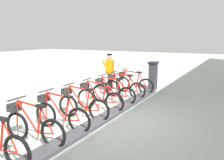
{
  "coord_description": "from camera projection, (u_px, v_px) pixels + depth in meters",
  "views": [
    {
      "loc": [
        -3.37,
        5.7,
        2.38
      ],
      "look_at": [
        0.5,
        -1.47,
        0.9
      ],
      "focal_mm": 38.49,
      "sensor_mm": 36.0,
      "label": 1
    }
  ],
  "objects": [
    {
      "name": "ground_plane",
      "position": [
        103.0,
        120.0,
        6.93
      ],
      "size": [
        60.0,
        60.0,
        0.0
      ],
      "primitive_type": "plane",
      "color": "beige"
    },
    {
      "name": "payment_kiosk",
      "position": [
        153.0,
        75.0,
        10.75
      ],
      "size": [
        0.36,
        0.52,
        1.28
      ],
      "color": "#38383D",
      "rests_on": "ground"
    },
    {
      "name": "dock_rail_base",
      "position": [
        103.0,
        118.0,
        6.92
      ],
      "size": [
        0.44,
        8.29,
        0.1
      ],
      "primitive_type": "cube",
      "color": "#47474C",
      "rests_on": "ground"
    },
    {
      "name": "bike_docked_4",
      "position": [
        81.0,
        105.0,
        6.97
      ],
      "size": [
        1.72,
        0.54,
        1.02
      ],
      "color": "black",
      "rests_on": "ground"
    },
    {
      "name": "bike_docked_1",
      "position": [
        123.0,
        87.0,
        9.41
      ],
      "size": [
        1.72,
        0.54,
        1.02
      ],
      "color": "black",
      "rests_on": "ground"
    },
    {
      "name": "bike_docked_3",
      "position": [
        98.0,
        98.0,
        7.78
      ],
      "size": [
        1.72,
        0.54,
        1.02
      ],
      "color": "black",
      "rests_on": "ground"
    },
    {
      "name": "bike_docked_6",
      "position": [
        32.0,
        125.0,
        5.35
      ],
      "size": [
        1.72,
        0.54,
        1.02
      ],
      "color": "black",
      "rests_on": "ground"
    },
    {
      "name": "bike_docked_2",
      "position": [
        112.0,
        92.0,
        8.59
      ],
      "size": [
        1.72,
        0.54,
        1.02
      ],
      "color": "black",
      "rests_on": "ground"
    },
    {
      "name": "bike_docked_0",
      "position": [
        132.0,
        83.0,
        10.22
      ],
      "size": [
        1.72,
        0.54,
        1.02
      ],
      "color": "black",
      "rests_on": "ground"
    },
    {
      "name": "bike_docked_5",
      "position": [
        59.0,
        114.0,
        6.16
      ],
      "size": [
        1.72,
        0.54,
        1.02
      ],
      "color": "black",
      "rests_on": "ground"
    },
    {
      "name": "worker_near_rack",
      "position": [
        110.0,
        71.0,
        10.3
      ],
      "size": [
        0.5,
        0.68,
        1.66
      ],
      "color": "white",
      "rests_on": "ground"
    }
  ]
}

